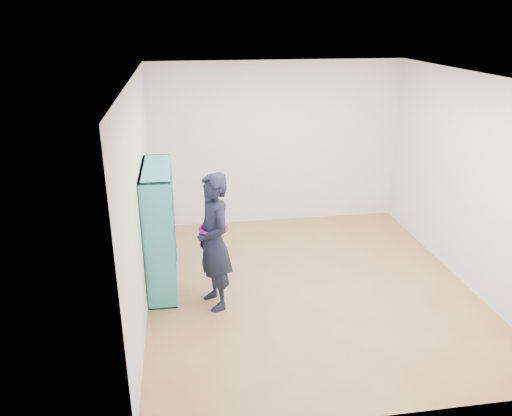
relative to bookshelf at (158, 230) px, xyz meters
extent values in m
plane|color=#936442|center=(1.84, -0.31, -0.76)|extent=(4.50, 4.50, 0.00)
plane|color=white|center=(1.84, -0.31, 1.84)|extent=(4.50, 4.50, 0.00)
cube|color=silver|center=(-0.16, -0.31, 0.54)|extent=(0.02, 4.50, 2.60)
cube|color=silver|center=(3.84, -0.31, 0.54)|extent=(0.02, 4.50, 2.60)
cube|color=silver|center=(1.84, 1.94, 0.54)|extent=(4.00, 0.02, 2.60)
cube|color=silver|center=(1.84, -2.56, 0.54)|extent=(4.00, 0.02, 2.60)
cube|color=teal|center=(0.03, -0.57, 0.02)|extent=(0.34, 0.02, 1.57)
cube|color=teal|center=(0.03, 0.58, 0.02)|extent=(0.34, 0.02, 1.57)
cube|color=teal|center=(0.03, 0.01, -0.75)|extent=(0.34, 1.17, 0.02)
cube|color=teal|center=(0.03, 0.01, 0.79)|extent=(0.34, 1.17, 0.02)
cube|color=teal|center=(-0.13, 0.01, 0.02)|extent=(0.02, 1.17, 1.57)
cube|color=teal|center=(0.03, -0.18, 0.02)|extent=(0.32, 0.02, 1.52)
cube|color=teal|center=(0.03, 0.20, 0.02)|extent=(0.32, 0.02, 1.52)
cube|color=teal|center=(0.03, 0.01, -0.36)|extent=(0.32, 1.13, 0.02)
cube|color=teal|center=(0.03, 0.01, 0.02)|extent=(0.32, 1.13, 0.02)
cube|color=teal|center=(0.03, 0.01, 0.40)|extent=(0.32, 1.13, 0.02)
cube|color=beige|center=(0.05, -0.37, -0.68)|extent=(0.22, 0.14, 0.08)
cube|color=black|center=(0.06, -0.42, -0.21)|extent=(0.18, 0.16, 0.27)
cube|color=maroon|center=(0.06, -0.42, 0.16)|extent=(0.18, 0.16, 0.25)
cube|color=silver|center=(0.05, -0.37, 0.45)|extent=(0.22, 0.14, 0.08)
cube|color=navy|center=(0.06, -0.05, -0.59)|extent=(0.18, 0.16, 0.28)
cube|color=brown|center=(0.06, -0.05, -0.23)|extent=(0.18, 0.16, 0.22)
cube|color=#BFB28C|center=(0.05, 0.00, 0.07)|extent=(0.22, 0.14, 0.08)
cube|color=#26594C|center=(0.06, -0.05, 0.53)|extent=(0.18, 0.16, 0.24)
cube|color=beige|center=(0.06, 0.33, -0.60)|extent=(0.18, 0.16, 0.24)
cube|color=black|center=(0.05, 0.38, -0.32)|extent=(0.22, 0.14, 0.05)
cube|color=maroon|center=(0.06, 0.33, 0.18)|extent=(0.18, 0.16, 0.29)
cube|color=silver|center=(0.06, 0.33, 0.53)|extent=(0.18, 0.16, 0.24)
imported|color=black|center=(0.64, -0.55, 0.05)|extent=(0.55, 0.68, 1.63)
torus|color=#970B61|center=(0.64, -0.55, 0.22)|extent=(0.42, 0.42, 0.04)
cube|color=silver|center=(0.50, -0.52, 0.16)|extent=(0.04, 0.08, 0.12)
cube|color=black|center=(0.50, -0.52, 0.16)|extent=(0.04, 0.08, 0.12)
camera|label=1|loc=(0.33, -5.71, 2.46)|focal=35.00mm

